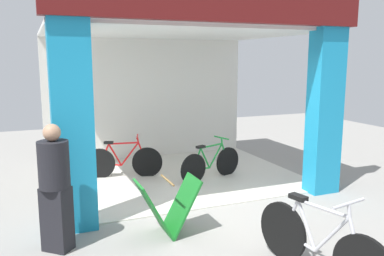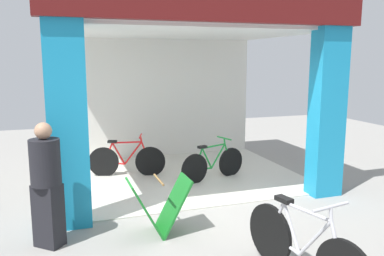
{
  "view_description": "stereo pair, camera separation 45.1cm",
  "coord_description": "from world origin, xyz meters",
  "px_view_note": "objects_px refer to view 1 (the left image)",
  "views": [
    {
      "loc": [
        -2.65,
        -5.53,
        2.35
      ],
      "look_at": [
        0.0,
        0.93,
        1.15
      ],
      "focal_mm": 37.49,
      "sensor_mm": 36.0,
      "label": 1
    },
    {
      "loc": [
        -2.23,
        -5.69,
        2.35
      ],
      "look_at": [
        0.0,
        0.93,
        1.15
      ],
      "focal_mm": 37.49,
      "sensor_mm": 36.0,
      "label": 2
    }
  ],
  "objects_px": {
    "bicycle_inside_0": "(123,161)",
    "sandwich_board_sign": "(168,207)",
    "bicycle_parked_0": "(319,244)",
    "bicycle_inside_1": "(211,164)",
    "pedestrian_2": "(55,186)"
  },
  "relations": [
    {
      "from": "bicycle_inside_0",
      "to": "sandwich_board_sign",
      "type": "distance_m",
      "value": 2.83
    },
    {
      "from": "bicycle_parked_0",
      "to": "bicycle_inside_1",
      "type": "bearing_deg",
      "value": 83.14
    },
    {
      "from": "bicycle_inside_1",
      "to": "bicycle_inside_0",
      "type": "bearing_deg",
      "value": 153.15
    },
    {
      "from": "bicycle_inside_0",
      "to": "sandwich_board_sign",
      "type": "xyz_separation_m",
      "value": [
        -0.03,
        -2.83,
        0.05
      ]
    },
    {
      "from": "bicycle_inside_0",
      "to": "sandwich_board_sign",
      "type": "relative_size",
      "value": 1.8
    },
    {
      "from": "bicycle_parked_0",
      "to": "pedestrian_2",
      "type": "height_order",
      "value": "pedestrian_2"
    },
    {
      "from": "sandwich_board_sign",
      "to": "bicycle_inside_1",
      "type": "bearing_deg",
      "value": 52.03
    },
    {
      "from": "bicycle_inside_1",
      "to": "pedestrian_2",
      "type": "relative_size",
      "value": 0.9
    },
    {
      "from": "bicycle_inside_1",
      "to": "bicycle_parked_0",
      "type": "xyz_separation_m",
      "value": [
        -0.45,
        -3.71,
        0.06
      ]
    },
    {
      "from": "bicycle_inside_0",
      "to": "bicycle_parked_0",
      "type": "xyz_separation_m",
      "value": [
        1.12,
        -4.5,
        0.05
      ]
    },
    {
      "from": "pedestrian_2",
      "to": "bicycle_inside_0",
      "type": "bearing_deg",
      "value": 62.17
    },
    {
      "from": "bicycle_inside_0",
      "to": "pedestrian_2",
      "type": "distance_m",
      "value": 3.13
    },
    {
      "from": "sandwich_board_sign",
      "to": "pedestrian_2",
      "type": "xyz_separation_m",
      "value": [
        -1.41,
        0.1,
        0.44
      ]
    },
    {
      "from": "bicycle_parked_0",
      "to": "sandwich_board_sign",
      "type": "height_order",
      "value": "bicycle_parked_0"
    },
    {
      "from": "bicycle_inside_0",
      "to": "bicycle_inside_1",
      "type": "height_order",
      "value": "bicycle_inside_0"
    }
  ]
}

